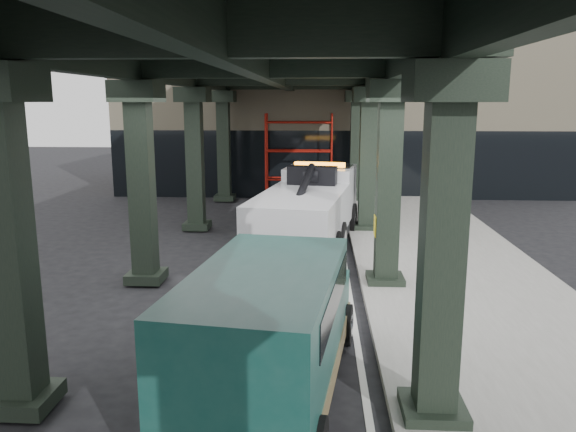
% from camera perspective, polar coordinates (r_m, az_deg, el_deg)
% --- Properties ---
extents(ground, '(90.00, 90.00, 0.00)m').
position_cam_1_polar(ground, '(12.28, -1.44, -10.00)').
color(ground, black).
rests_on(ground, ground).
extents(sidewalk, '(5.00, 40.00, 0.15)m').
position_cam_1_polar(sidewalk, '(14.55, 17.31, -6.76)').
color(sidewalk, gray).
rests_on(sidewalk, ground).
extents(lane_stripe, '(0.12, 38.00, 0.01)m').
position_cam_1_polar(lane_stripe, '(14.15, 6.15, -7.10)').
color(lane_stripe, silver).
rests_on(lane_stripe, ground).
extents(viaduct, '(7.40, 32.00, 6.40)m').
position_cam_1_polar(viaduct, '(13.49, -2.62, 15.56)').
color(viaduct, black).
rests_on(viaduct, ground).
extents(building, '(22.00, 10.00, 8.00)m').
position_cam_1_polar(building, '(31.41, 5.21, 10.53)').
color(building, '#C6B793').
rests_on(building, ground).
extents(scaffolding, '(3.08, 0.88, 4.00)m').
position_cam_1_polar(scaffolding, '(26.16, 1.12, 6.24)').
color(scaffolding, '#AA170D').
rests_on(scaffolding, ground).
extents(tow_truck, '(3.41, 8.27, 2.64)m').
position_cam_1_polar(tow_truck, '(17.55, 2.28, 0.93)').
color(tow_truck, black).
rests_on(tow_truck, ground).
extents(towed_van, '(2.74, 5.56, 2.17)m').
position_cam_1_polar(towed_van, '(8.62, -1.82, -11.29)').
color(towed_van, '#12433B').
rests_on(towed_van, ground).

